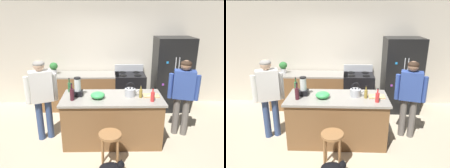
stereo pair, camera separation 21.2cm
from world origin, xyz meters
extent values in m
plane|color=beige|center=(0.00, 0.00, 0.00)|extent=(14.00, 14.00, 0.00)
cube|color=beige|center=(0.00, 1.95, 1.35)|extent=(8.00, 0.10, 2.70)
cube|color=brown|center=(0.00, 0.00, 0.44)|extent=(1.81, 0.76, 0.89)
cube|color=gray|center=(0.00, 0.00, 0.91)|extent=(1.87, 0.82, 0.04)
cube|color=brown|center=(-0.80, 1.55, 0.44)|extent=(2.00, 0.64, 0.89)
cube|color=gray|center=(-0.80, 1.55, 0.91)|extent=(2.00, 0.64, 0.04)
cube|color=black|center=(1.54, 1.50, 0.93)|extent=(0.90, 0.70, 1.85)
cylinder|color=#B7BABF|center=(1.50, 1.13, 1.02)|extent=(0.02, 0.02, 0.83)
cylinder|color=#B7BABF|center=(1.58, 1.13, 1.02)|extent=(0.02, 0.02, 0.83)
cube|color=orange|center=(1.54, 1.15, 1.14)|extent=(0.05, 0.01, 0.05)
cube|color=#268CD8|center=(1.31, 1.15, 1.31)|extent=(0.05, 0.01, 0.05)
cube|color=purple|center=(1.24, 1.15, 0.77)|extent=(0.05, 0.01, 0.05)
cube|color=black|center=(0.48, 1.52, 0.46)|extent=(0.76, 0.64, 0.93)
cube|color=black|center=(0.48, 1.20, 0.42)|extent=(0.60, 0.01, 0.24)
cube|color=#B7BABF|center=(0.48, 1.81, 1.02)|extent=(0.76, 0.06, 0.18)
cylinder|color=black|center=(0.30, 1.37, 0.94)|extent=(0.18, 0.18, 0.01)
cylinder|color=black|center=(0.66, 1.37, 0.94)|extent=(0.18, 0.18, 0.01)
cylinder|color=black|center=(0.30, 1.67, 0.94)|extent=(0.18, 0.18, 0.01)
cylinder|color=black|center=(0.66, 1.67, 0.94)|extent=(0.18, 0.18, 0.01)
cylinder|color=#384C7A|center=(-1.41, 0.08, 0.41)|extent=(0.17, 0.17, 0.81)
cylinder|color=#384C7A|center=(-1.25, 0.15, 0.41)|extent=(0.17, 0.17, 0.81)
cube|color=white|center=(-1.33, 0.11, 1.11)|extent=(0.45, 0.36, 0.59)
cylinder|color=white|center=(-1.56, 0.01, 1.06)|extent=(0.12, 0.12, 0.53)
cylinder|color=white|center=(-1.10, 0.21, 1.06)|extent=(0.12, 0.12, 0.53)
sphere|color=#D8AD8C|center=(-1.33, 0.11, 1.50)|extent=(0.26, 0.26, 0.20)
ellipsoid|color=gray|center=(-1.33, 0.11, 1.54)|extent=(0.27, 0.27, 0.12)
cylinder|color=#66605B|center=(1.48, 0.20, 0.40)|extent=(0.16, 0.16, 0.81)
cylinder|color=#66605B|center=(1.31, 0.25, 0.40)|extent=(0.16, 0.16, 0.81)
cube|color=#334C99|center=(1.40, 0.22, 1.09)|extent=(0.45, 0.32, 0.56)
cylinder|color=#334C99|center=(1.64, 0.15, 1.04)|extent=(0.11, 0.11, 0.51)
cylinder|color=#334C99|center=(1.16, 0.29, 1.04)|extent=(0.11, 0.11, 0.51)
sphere|color=#8C664C|center=(1.40, 0.22, 1.47)|extent=(0.25, 0.25, 0.20)
ellipsoid|color=#332319|center=(1.40, 0.22, 1.50)|extent=(0.26, 0.26, 0.12)
cylinder|color=#9E6B3D|center=(-0.05, -0.75, 0.60)|extent=(0.36, 0.36, 0.04)
cylinder|color=#9E6B3D|center=(-0.16, -0.87, 0.29)|extent=(0.04, 0.04, 0.58)
cylinder|color=#9E6B3D|center=(0.07, -0.87, 0.29)|extent=(0.04, 0.04, 0.58)
cylinder|color=#9E6B3D|center=(-0.16, -0.64, 0.29)|extent=(0.04, 0.04, 0.58)
cylinder|color=#9E6B3D|center=(0.07, -0.64, 0.29)|extent=(0.04, 0.04, 0.58)
ellipsoid|color=black|center=(-0.04, -0.92, 0.10)|extent=(0.36, 0.18, 0.20)
sphere|color=black|center=(0.12, -0.92, 0.17)|extent=(0.12, 0.12, 0.12)
cone|color=black|center=(0.13, -0.95, 0.23)|extent=(0.04, 0.04, 0.03)
cone|color=black|center=(0.13, -0.89, 0.23)|extent=(0.04, 0.04, 0.03)
cylinder|color=silver|center=(-1.45, 1.55, 0.99)|extent=(0.14, 0.14, 0.12)
ellipsoid|color=#337A38|center=(-1.45, 1.55, 1.14)|extent=(0.20, 0.20, 0.18)
cube|color=black|center=(-0.64, 0.07, 0.98)|extent=(0.17, 0.17, 0.10)
cylinder|color=silver|center=(-0.64, 0.07, 1.15)|extent=(0.12, 0.12, 0.23)
cylinder|color=black|center=(-0.64, 0.07, 1.27)|extent=(0.12, 0.12, 0.02)
cylinder|color=olive|center=(0.52, -0.04, 1.01)|extent=(0.06, 0.06, 0.15)
cylinder|color=olive|center=(0.52, -0.04, 1.12)|extent=(0.02, 0.02, 0.07)
cylinder|color=black|center=(0.52, -0.04, 1.16)|extent=(0.03, 0.03, 0.02)
cylinder|color=red|center=(0.70, -0.21, 1.01)|extent=(0.07, 0.07, 0.17)
cylinder|color=red|center=(0.70, -0.21, 1.13)|extent=(0.03, 0.03, 0.07)
cylinder|color=black|center=(0.70, -0.21, 1.18)|extent=(0.03, 0.03, 0.02)
cylinder|color=#471923|center=(-0.72, -0.14, 1.03)|extent=(0.08, 0.08, 0.21)
cylinder|color=#471923|center=(-0.72, -0.14, 1.18)|extent=(0.03, 0.03, 0.09)
cylinder|color=black|center=(-0.72, -0.14, 1.24)|extent=(0.03, 0.03, 0.02)
cylinder|color=#2D6638|center=(-0.84, 0.29, 1.02)|extent=(0.07, 0.07, 0.18)
cylinder|color=#2D6638|center=(-0.84, 0.29, 1.15)|extent=(0.03, 0.03, 0.08)
cylinder|color=black|center=(-0.84, 0.29, 1.20)|extent=(0.03, 0.03, 0.02)
ellipsoid|color=#3FB259|center=(-0.27, -0.06, 0.99)|extent=(0.26, 0.26, 0.12)
cylinder|color=#B7BABF|center=(0.33, 0.05, 1.00)|extent=(0.20, 0.20, 0.14)
sphere|color=black|center=(0.33, 0.05, 1.08)|extent=(0.03, 0.03, 0.03)
cylinder|color=#B7BABF|center=(0.46, 0.05, 1.02)|extent=(0.09, 0.03, 0.08)
torus|color=black|center=(0.33, 0.05, 1.12)|extent=(0.16, 0.02, 0.16)
cube|color=tan|center=(0.73, 0.02, 0.94)|extent=(0.30, 0.20, 0.02)
cube|color=#B7BABF|center=(0.75, 0.02, 0.95)|extent=(0.21, 0.12, 0.01)
camera|label=1|loc=(-0.06, -3.58, 2.40)|focal=33.47mm
camera|label=2|loc=(0.15, -3.58, 2.40)|focal=33.47mm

